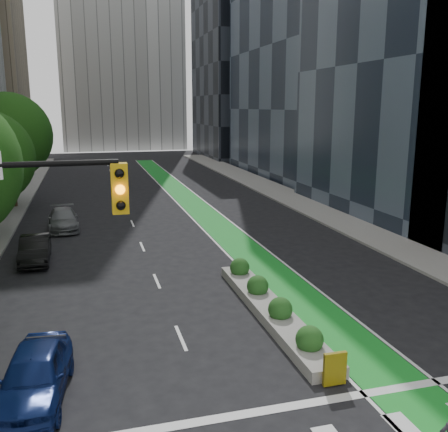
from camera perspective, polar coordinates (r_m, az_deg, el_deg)
ground at (r=13.74m, az=11.41°, el=-22.98°), size 160.00×160.00×0.00m
sidewalk_right at (r=39.65m, az=10.46°, el=0.84°), size 3.60×90.00×0.15m
bike_lane_paint at (r=41.51m, az=-3.61°, el=1.44°), size 2.20×70.00×0.01m
building_dark_end at (r=82.13m, az=2.64°, el=16.68°), size 14.00×18.00×28.00m
tree_far at (r=42.33m, az=-23.42°, el=8.43°), size 6.60×6.60×9.00m
median_planter at (r=19.65m, az=5.28°, el=-10.18°), size 1.20×10.26×1.10m
parked_car_left_near at (r=15.21m, az=-20.84°, el=-16.64°), size 2.14×4.41×1.45m
parked_car_left_mid at (r=27.58m, az=-20.80°, el=-3.60°), size 1.51×4.13×1.35m
parked_car_left_far at (r=34.31m, az=-17.90°, el=-0.36°), size 2.13×4.68×1.33m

